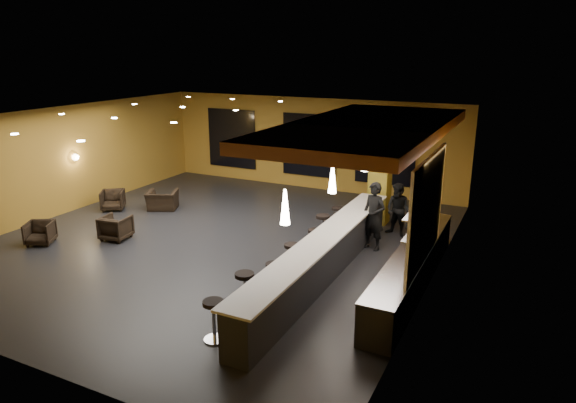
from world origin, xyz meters
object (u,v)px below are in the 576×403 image
at_px(bar_stool_1, 245,286).
at_px(prep_counter, 412,269).
at_px(pendant_2, 365,159).
at_px(staff_a, 374,216).
at_px(staff_b, 398,210).
at_px(armchair_d, 162,200).
at_px(pendant_0, 285,207).
at_px(column, 381,168).
at_px(bar_stool_2, 273,274).
at_px(armchair_c, 113,200).
at_px(bar_counter, 323,259).
at_px(pendant_1, 332,179).
at_px(bar_stool_4, 315,239).
at_px(armchair_a, 40,233).
at_px(bar_stool_5, 323,225).
at_px(bar_stool_3, 292,255).
at_px(armchair_b, 116,227).
at_px(bar_stool_0, 214,315).
at_px(bar_stool_6, 337,216).
at_px(staff_c, 420,219).

bearing_deg(bar_stool_1, prep_counter, 42.50).
distance_m(pendant_2, staff_a, 1.63).
height_order(prep_counter, pendant_2, pendant_2).
relative_size(staff_b, armchair_d, 1.59).
xyz_separation_m(pendant_0, staff_a, (0.50, 4.37, -1.42)).
bearing_deg(column, bar_stool_2, -97.01).
bearing_deg(armchair_d, armchair_c, 2.91).
bearing_deg(bar_counter, column, 90.00).
relative_size(column, pendant_1, 5.00).
bearing_deg(bar_stool_4, armchair_a, -160.65).
bearing_deg(bar_stool_5, bar_stool_1, -89.42).
bearing_deg(armchair_a, armchair_c, 69.46).
height_order(prep_counter, bar_stool_3, prep_counter).
bearing_deg(bar_counter, pendant_2, 90.00).
bearing_deg(bar_counter, armchair_c, 167.26).
bearing_deg(armchair_b, bar_stool_3, 172.63).
xyz_separation_m(pendant_1, pendant_2, (0.00, 2.50, 0.00)).
bearing_deg(prep_counter, column, 116.00).
distance_m(pendant_1, bar_stool_4, 2.12).
bearing_deg(column, prep_counter, -64.00).
height_order(armchair_c, bar_stool_0, bar_stool_0).
relative_size(column, bar_stool_2, 4.91).
relative_size(pendant_2, armchair_b, 0.92).
bearing_deg(bar_stool_4, bar_stool_2, -89.88).
distance_m(staff_b, bar_stool_2, 5.11).
xyz_separation_m(staff_a, bar_stool_4, (-1.21, -1.19, -0.46)).
bearing_deg(armchair_b, bar_stool_0, 141.48).
distance_m(pendant_0, bar_stool_5, 4.69).
bearing_deg(staff_a, bar_stool_2, -91.27).
height_order(bar_stool_3, bar_stool_4, bar_stool_3).
height_order(prep_counter, bar_stool_4, prep_counter).
distance_m(armchair_a, bar_stool_0, 7.47).
bearing_deg(bar_stool_6, armchair_d, -173.92).
relative_size(armchair_d, bar_stool_0, 1.20).
bearing_deg(staff_b, bar_stool_0, -85.79).
bearing_deg(armchair_b, pendant_0, 155.55).
bearing_deg(staff_a, prep_counter, -33.57).
bearing_deg(bar_stool_3, bar_stool_1, -92.56).
relative_size(armchair_b, armchair_c, 1.02).
height_order(staff_a, bar_stool_0, staff_a).
relative_size(bar_counter, staff_a, 4.28).
bearing_deg(pendant_0, pendant_1, 90.00).
bearing_deg(staff_c, bar_stool_1, -132.57).
xyz_separation_m(pendant_1, armchair_a, (-7.98, -1.88, -2.03)).
distance_m(column, bar_stool_5, 2.83).
height_order(column, armchair_a, column).
bearing_deg(bar_counter, bar_stool_6, 105.20).
relative_size(prep_counter, bar_stool_2, 8.42).
height_order(pendant_1, bar_stool_4, pendant_1).
relative_size(staff_b, bar_stool_2, 2.20).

